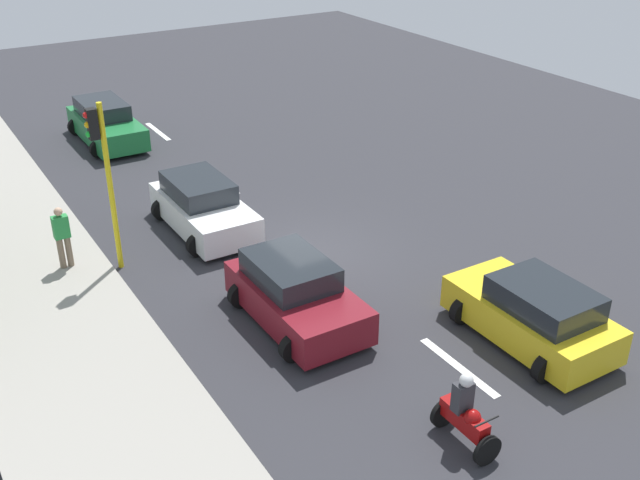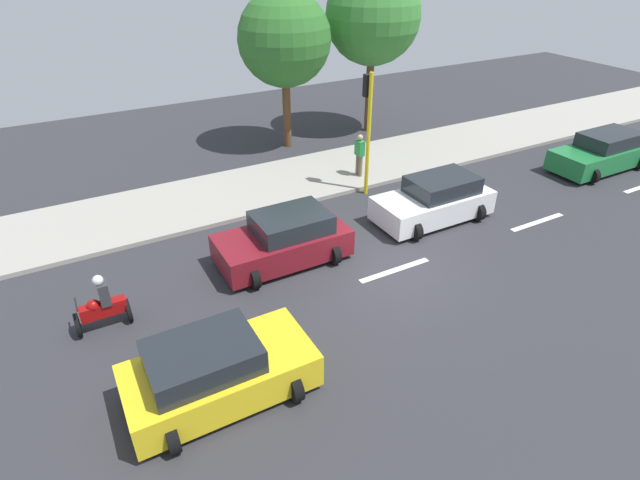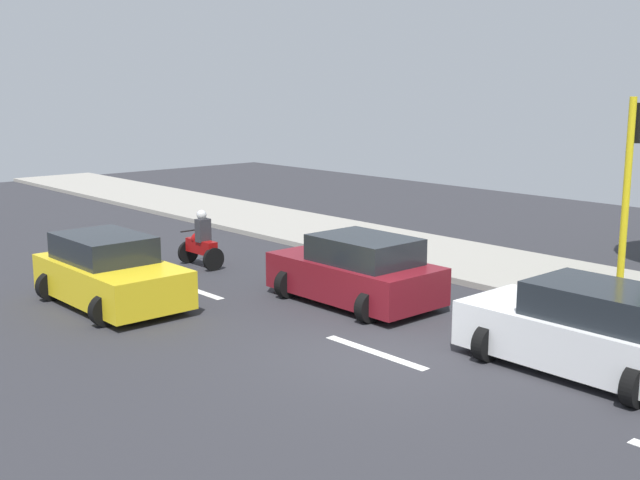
# 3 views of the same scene
# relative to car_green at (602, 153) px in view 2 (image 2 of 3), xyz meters

# --- Properties ---
(ground_plane) EXTENTS (40.00, 60.00, 0.10)m
(ground_plane) POSITION_rel_car_green_xyz_m (-2.02, 11.92, -0.76)
(ground_plane) COLOR #2D2D33
(sidewalk) EXTENTS (4.00, 60.00, 0.15)m
(sidewalk) POSITION_rel_car_green_xyz_m (4.98, 11.92, -0.64)
(sidewalk) COLOR #9E998E
(sidewalk) RESTS_ON ground
(lane_stripe_north) EXTENTS (0.20, 2.40, 0.01)m
(lane_stripe_north) POSITION_rel_car_green_xyz_m (-2.02, 5.92, -0.71)
(lane_stripe_north) COLOR white
(lane_stripe_north) RESTS_ON ground
(lane_stripe_mid) EXTENTS (0.20, 2.40, 0.01)m
(lane_stripe_mid) POSITION_rel_car_green_xyz_m (-2.02, 11.92, -0.71)
(lane_stripe_mid) COLOR white
(lane_stripe_mid) RESTS_ON ground
(lane_stripe_south) EXTENTS (0.20, 2.40, 0.01)m
(lane_stripe_south) POSITION_rel_car_green_xyz_m (-2.02, 17.92, -0.71)
(lane_stripe_south) COLOR white
(lane_stripe_south) RESTS_ON ground
(car_green) EXTENTS (2.23, 4.43, 1.52)m
(car_green) POSITION_rel_car_green_xyz_m (0.00, 0.00, 0.00)
(car_green) COLOR #1E7238
(car_green) RESTS_ON ground
(car_yellow_cab) EXTENTS (2.29, 3.91, 1.52)m
(car_yellow_cab) POSITION_rel_car_green_xyz_m (-4.05, 17.98, -0.00)
(car_yellow_cab) COLOR yellow
(car_yellow_cab) RESTS_ON ground
(car_white) EXTENTS (2.23, 4.07, 1.52)m
(car_white) POSITION_rel_car_green_xyz_m (-0.08, 8.91, -0.00)
(car_white) COLOR white
(car_white) RESTS_ON ground
(car_maroon) EXTENTS (2.30, 3.88, 1.52)m
(car_maroon) POSITION_rel_car_green_xyz_m (0.03, 14.50, -0.00)
(car_maroon) COLOR maroon
(car_maroon) RESTS_ON ground
(motorcycle) EXTENTS (0.60, 1.30, 1.53)m
(motorcycle) POSITION_rel_car_green_xyz_m (-0.55, 19.73, -0.07)
(motorcycle) COLOR black
(motorcycle) RESTS_ON ground
(pedestrian_near_signal) EXTENTS (0.40, 0.24, 1.69)m
(pedestrian_near_signal) POSITION_rel_car_green_xyz_m (3.99, 9.35, 0.35)
(pedestrian_near_signal) COLOR #72604C
(pedestrian_near_signal) RESTS_ON sidewalk
(traffic_light_corner) EXTENTS (0.49, 0.24, 4.50)m
(traffic_light_corner) POSITION_rel_car_green_xyz_m (2.82, 9.84, 2.22)
(traffic_light_corner) COLOR yellow
(traffic_light_corner) RESTS_ON ground
(street_tree_south) EXTENTS (4.30, 4.30, 7.46)m
(street_tree_south) POSITION_rel_car_green_xyz_m (8.72, 5.81, 4.58)
(street_tree_south) COLOR brown
(street_tree_south) RESTS_ON ground
(street_tree_north) EXTENTS (3.95, 3.95, 6.67)m
(street_tree_north) POSITION_rel_car_green_xyz_m (8.69, 10.25, 3.96)
(street_tree_north) COLOR brown
(street_tree_north) RESTS_ON ground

